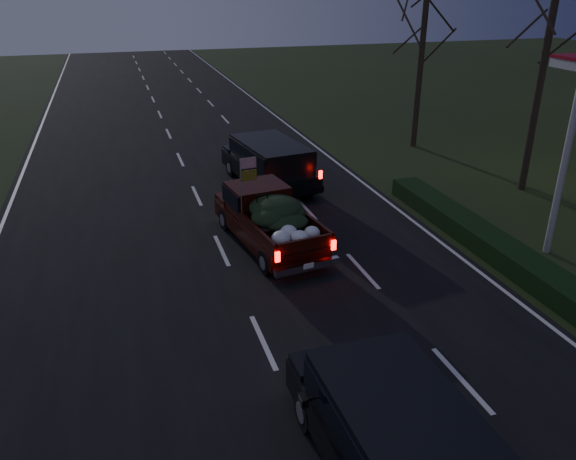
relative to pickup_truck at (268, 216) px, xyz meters
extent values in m
plane|color=black|center=(-1.52, -5.04, -0.97)|extent=(120.00, 120.00, 0.00)
cube|color=black|center=(-1.52, -5.04, -0.96)|extent=(14.00, 120.00, 0.02)
cube|color=black|center=(6.28, -2.04, -0.67)|extent=(1.00, 10.00, 0.60)
cylinder|color=black|center=(10.98, 1.96, 3.28)|extent=(0.28, 0.28, 8.50)
cylinder|color=black|center=(9.98, 8.96, 2.53)|extent=(0.28, 0.28, 7.00)
cube|color=black|center=(0.00, 0.02, -0.40)|extent=(2.55, 4.96, 0.52)
cube|color=black|center=(-0.13, 0.86, 0.31)|extent=(1.95, 1.75, 0.85)
cube|color=black|center=(-0.13, 0.86, 0.41)|extent=(2.03, 1.67, 0.52)
cube|color=black|center=(0.17, -1.20, -0.11)|extent=(2.11, 2.88, 0.06)
ellipsoid|color=black|center=(0.15, -0.72, 0.31)|extent=(1.74, 1.91, 0.57)
cylinder|color=gray|center=(-0.85, -0.10, 0.98)|extent=(0.03, 0.03, 1.90)
cube|color=red|center=(-0.60, -0.06, 1.76)|extent=(0.49, 0.09, 0.32)
cube|color=gold|center=(-0.60, -0.06, 1.38)|extent=(0.49, 0.09, 0.32)
cube|color=black|center=(1.47, 5.39, -0.30)|extent=(2.87, 5.44, 0.65)
cube|color=black|center=(1.51, 5.12, 0.44)|extent=(2.54, 4.03, 0.86)
cube|color=black|center=(1.51, 5.12, 0.52)|extent=(2.63, 3.94, 0.52)
cube|color=black|center=(-0.49, -9.43, -0.33)|extent=(2.15, 4.97, 0.62)
cube|color=black|center=(-0.48, -9.69, 0.37)|extent=(2.00, 3.63, 0.82)
cube|color=black|center=(-0.48, -9.69, 0.45)|extent=(2.10, 3.53, 0.49)
cube|color=black|center=(-1.71, -8.48, 0.25)|extent=(0.11, 0.23, 0.16)
camera|label=1|loc=(-4.13, -15.45, 6.64)|focal=35.00mm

